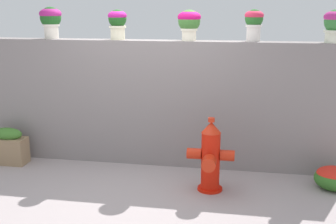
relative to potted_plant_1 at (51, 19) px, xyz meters
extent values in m
plane|color=#9C9090|center=(1.48, -1.00, -2.06)|extent=(24.00, 24.00, 0.00)
cube|color=gray|center=(1.48, -0.04, -1.17)|extent=(5.51, 0.31, 1.78)
cylinder|color=silver|center=(0.00, 0.00, -0.18)|extent=(0.20, 0.20, 0.21)
cylinder|color=silver|center=(0.00, 0.00, -0.09)|extent=(0.24, 0.24, 0.03)
sphere|color=#1E5720|center=(0.00, 0.00, 0.02)|extent=(0.30, 0.30, 0.30)
ellipsoid|color=#A82176|center=(0.00, 0.00, 0.07)|extent=(0.32, 0.32, 0.17)
cylinder|color=beige|center=(1.01, -0.04, -0.19)|extent=(0.20, 0.20, 0.19)
cylinder|color=beige|center=(1.01, -0.04, -0.10)|extent=(0.24, 0.24, 0.03)
sphere|color=#1E521C|center=(1.01, -0.04, 0.01)|extent=(0.25, 0.25, 0.25)
ellipsoid|color=#B81B81|center=(1.01, -0.04, 0.05)|extent=(0.26, 0.26, 0.14)
cylinder|color=#ECE4C9|center=(2.02, -0.05, -0.20)|extent=(0.19, 0.19, 0.17)
cylinder|color=#ECE4C9|center=(2.02, -0.05, -0.13)|extent=(0.23, 0.23, 0.03)
sphere|color=#3D7731|center=(2.02, -0.05, -0.02)|extent=(0.30, 0.30, 0.30)
ellipsoid|color=#CD1168|center=(2.02, -0.05, 0.04)|extent=(0.32, 0.32, 0.17)
cylinder|color=silver|center=(2.88, -0.01, -0.17)|extent=(0.18, 0.18, 0.22)
cylinder|color=silver|center=(2.88, -0.01, -0.08)|extent=(0.22, 0.22, 0.03)
sphere|color=#286326|center=(2.88, -0.01, 0.02)|extent=(0.24, 0.24, 0.24)
ellipsoid|color=#E12D4E|center=(2.88, -0.01, 0.06)|extent=(0.25, 0.25, 0.13)
cylinder|color=silver|center=(3.91, -0.06, -0.20)|extent=(0.25, 0.25, 0.16)
cylinder|color=silver|center=(3.91, -0.06, -0.13)|extent=(0.29, 0.29, 0.03)
sphere|color=#357A38|center=(3.91, -0.06, -0.01)|extent=(0.31, 0.31, 0.31)
cylinder|color=red|center=(2.42, -0.91, -2.05)|extent=(0.31, 0.31, 0.03)
cylinder|color=red|center=(2.42, -0.91, -1.69)|extent=(0.23, 0.23, 0.74)
cone|color=red|center=(2.42, -0.91, -1.25)|extent=(0.24, 0.24, 0.14)
cylinder|color=red|center=(2.42, -0.91, -1.16)|extent=(0.08, 0.08, 0.05)
cylinder|color=red|center=(2.21, -0.91, -1.60)|extent=(0.18, 0.13, 0.13)
cylinder|color=red|center=(2.62, -0.91, -1.60)|extent=(0.18, 0.13, 0.13)
cylinder|color=red|center=(2.42, -1.13, -1.64)|extent=(0.17, 0.19, 0.17)
ellipsoid|color=#316623|center=(3.96, -0.60, -1.93)|extent=(0.51, 0.46, 0.29)
ellipsoid|color=red|center=(3.96, -0.60, -1.87)|extent=(0.46, 0.41, 0.16)
cube|color=#927555|center=(-0.56, -0.48, -1.87)|extent=(0.53, 0.27, 0.39)
ellipsoid|color=#3E752A|center=(-0.56, -0.48, -1.62)|extent=(0.45, 0.23, 0.18)
camera|label=1|loc=(2.82, -6.06, 0.18)|focal=47.07mm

